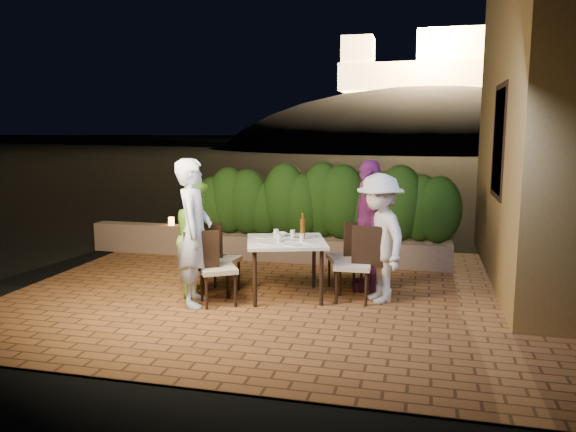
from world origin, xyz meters
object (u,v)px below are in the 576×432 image
(chair_left_front, at_px, (218,267))
(diner_white, at_px, (379,238))
(chair_left_back, at_px, (221,258))
(chair_right_back, at_px, (345,257))
(dining_table, at_px, (286,269))
(diner_green, at_px, (198,237))
(diner_blue, at_px, (194,233))
(beer_bottle, at_px, (303,226))
(parapet_lamp, at_px, (171,221))
(chair_right_front, at_px, (353,264))
(bowl, at_px, (280,234))
(diner_purple, at_px, (369,225))

(chair_left_front, height_order, diner_white, diner_white)
(chair_left_back, relative_size, chair_right_back, 1.01)
(dining_table, relative_size, diner_green, 0.66)
(chair_left_front, relative_size, diner_blue, 0.51)
(dining_table, height_order, diner_green, diner_green)
(beer_bottle, relative_size, parapet_lamp, 2.48)
(chair_left_front, relative_size, chair_right_front, 0.96)
(dining_table, distance_m, beer_bottle, 0.59)
(beer_bottle, bearing_deg, bowl, 159.16)
(diner_purple, bearing_deg, diner_white, 7.45)
(chair_left_back, bearing_deg, bowl, 26.47)
(chair_right_back, bearing_deg, bowl, -7.96)
(dining_table, xyz_separation_m, chair_right_back, (0.70, 0.48, 0.09))
(bowl, bearing_deg, diner_purple, 18.45)
(chair_right_front, distance_m, diner_purple, 0.75)
(chair_right_back, relative_size, diner_white, 0.57)
(chair_left_front, height_order, chair_left_back, chair_left_back)
(diner_green, xyz_separation_m, diner_purple, (2.18, 0.73, 0.14))
(dining_table, bearing_deg, diner_green, -175.55)
(chair_right_back, xyz_separation_m, parapet_lamp, (-3.29, 1.58, 0.10))
(diner_white, bearing_deg, parapet_lamp, -148.52)
(diner_white, bearing_deg, dining_table, -116.57)
(chair_right_front, bearing_deg, chair_left_back, 0.30)
(dining_table, xyz_separation_m, chair_left_back, (-0.89, -0.03, 0.10))
(chair_left_back, bearing_deg, diner_blue, -98.29)
(chair_right_front, bearing_deg, beer_bottle, -10.23)
(bowl, height_order, chair_right_back, chair_right_back)
(chair_left_front, bearing_deg, parapet_lamp, 94.39)
(dining_table, bearing_deg, chair_left_back, -177.88)
(chair_left_back, height_order, parapet_lamp, chair_left_back)
(dining_table, relative_size, chair_right_front, 1.02)
(beer_bottle, xyz_separation_m, chair_left_back, (-1.08, -0.16, -0.45))
(dining_table, height_order, diner_white, diner_white)
(chair_right_back, bearing_deg, chair_left_back, -5.17)
(dining_table, xyz_separation_m, chair_left_front, (-0.75, -0.50, 0.09))
(diner_purple, bearing_deg, bowl, -82.41)
(chair_right_back, bearing_deg, dining_table, 11.36)
(diner_green, relative_size, diner_white, 0.92)
(chair_left_back, bearing_deg, diner_green, -163.26)
(diner_purple, distance_m, parapet_lamp, 3.87)
(chair_right_back, height_order, parapet_lamp, chair_right_back)
(bowl, xyz_separation_m, chair_right_back, (0.85, 0.23, -0.31))
(diner_blue, height_order, parapet_lamp, diner_blue)
(bowl, xyz_separation_m, diner_green, (-1.03, -0.34, -0.02))
(chair_right_back, bearing_deg, diner_blue, 8.54)
(chair_right_front, relative_size, chair_right_back, 1.04)
(chair_right_front, relative_size, parapet_lamp, 6.94)
(bowl, bearing_deg, chair_left_front, -128.43)
(chair_left_back, height_order, chair_right_front, chair_right_front)
(dining_table, xyz_separation_m, diner_white, (1.18, 0.09, 0.44))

